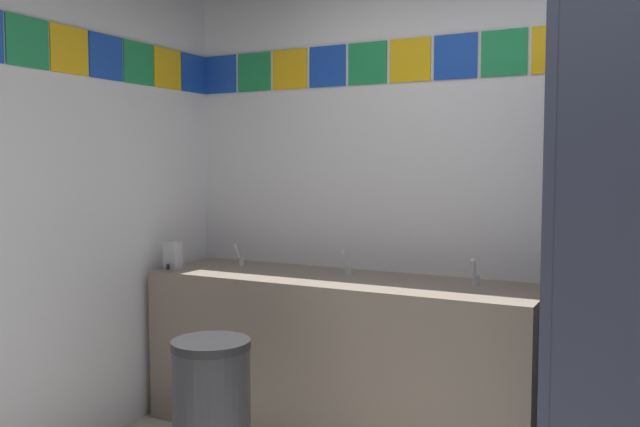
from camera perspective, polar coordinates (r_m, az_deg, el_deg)
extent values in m
cube|color=silver|center=(3.61, 17.20, 3.03)|extent=(4.03, 0.08, 2.78)
cube|color=#1947B7|center=(4.37, -8.40, 11.52)|extent=(0.23, 0.01, 0.23)
cube|color=#1E8C4C|center=(4.23, -5.58, 11.80)|extent=(0.23, 0.01, 0.23)
cube|color=yellow|center=(4.10, -2.58, 12.07)|extent=(0.23, 0.01, 0.23)
cube|color=#1947B7|center=(3.98, 0.63, 12.31)|extent=(0.23, 0.01, 0.23)
cube|color=#1E8C4C|center=(3.87, 4.03, 12.54)|extent=(0.23, 0.01, 0.23)
cube|color=yellow|center=(3.77, 7.61, 12.72)|extent=(0.23, 0.01, 0.23)
cube|color=#1947B7|center=(3.70, 11.37, 12.87)|extent=(0.23, 0.01, 0.23)
cube|color=#1E8C4C|center=(3.63, 15.27, 12.96)|extent=(0.23, 0.01, 0.23)
cube|color=yellow|center=(3.59, 19.30, 12.99)|extent=(0.23, 0.01, 0.23)
cube|color=#1947B7|center=(3.56, 23.42, 12.96)|extent=(0.23, 0.01, 0.23)
cube|color=#1E8C4C|center=(3.49, -23.47, 13.15)|extent=(0.01, 0.23, 0.23)
cube|color=yellow|center=(3.64, -20.41, 12.82)|extent=(0.01, 0.23, 0.23)
cube|color=#1947B7|center=(3.81, -17.62, 12.49)|extent=(0.01, 0.23, 0.23)
cube|color=#1E8C4C|center=(3.98, -15.07, 12.16)|extent=(0.01, 0.23, 0.23)
cube|color=yellow|center=(4.16, -12.74, 11.84)|extent=(0.01, 0.23, 0.23)
cube|color=#1947B7|center=(4.35, -10.61, 11.53)|extent=(0.01, 0.23, 0.23)
cube|color=gray|center=(3.71, 1.64, -11.92)|extent=(2.12, 0.61, 0.85)
cube|color=gray|center=(3.88, 3.56, -5.37)|extent=(2.12, 0.03, 0.08)
cylinder|color=silver|center=(3.96, -7.79, -5.44)|extent=(0.34, 0.34, 0.10)
cylinder|color=silver|center=(3.60, 1.44, -6.36)|extent=(0.34, 0.34, 0.10)
cylinder|color=silver|center=(3.35, 12.41, -7.23)|extent=(0.34, 0.34, 0.10)
cylinder|color=silver|center=(4.06, -6.65, -4.05)|extent=(0.04, 0.04, 0.05)
cylinder|color=silver|center=(4.01, -7.06, -3.14)|extent=(0.02, 0.06, 0.09)
cylinder|color=silver|center=(3.71, 2.41, -4.79)|extent=(0.04, 0.04, 0.05)
cylinder|color=silver|center=(3.65, 2.08, -3.82)|extent=(0.02, 0.06, 0.09)
cylinder|color=silver|center=(3.47, 13.05, -5.51)|extent=(0.04, 0.04, 0.05)
cylinder|color=silver|center=(3.41, 12.85, -4.48)|extent=(0.02, 0.06, 0.09)
cube|color=#B7BABF|center=(3.98, -12.33, -3.47)|extent=(0.09, 0.07, 0.16)
cylinder|color=black|center=(3.95, -12.73, -4.41)|extent=(0.02, 0.02, 0.03)
cube|color=#33384C|center=(2.89, 20.69, -3.36)|extent=(0.04, 1.33, 2.17)
cylinder|color=silver|center=(2.24, 19.21, -2.60)|extent=(0.02, 0.02, 0.10)
cylinder|color=#333338|center=(3.23, -9.13, -16.54)|extent=(0.35, 0.35, 0.62)
cylinder|color=#262628|center=(3.13, -9.20, -10.86)|extent=(0.36, 0.36, 0.04)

